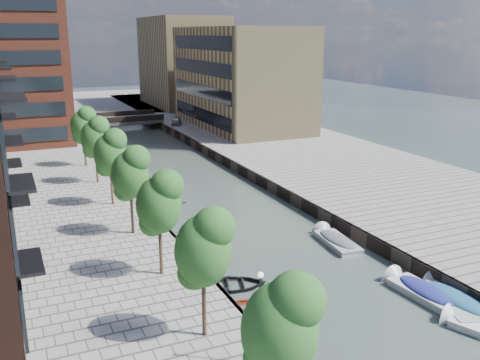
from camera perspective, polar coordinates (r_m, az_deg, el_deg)
water at (r=53.60m, az=-6.06°, el=-0.00°), size 300.00×300.00×0.00m
quay_right at (r=60.16m, az=8.57°, el=2.11°), size 20.00×140.00×1.00m
quay_wall_left at (r=52.00m, az=-12.47°, el=-0.20°), size 0.25×140.00×1.00m
quay_wall_right at (r=55.57m, az=-0.09°, el=1.17°), size 0.25×140.00×1.00m
far_closure at (r=111.20m, az=-15.86°, el=7.78°), size 80.00×40.00×1.00m
tan_block_near at (r=78.23m, az=-0.01°, el=10.89°), size 12.00×25.00×14.00m
tan_block_far at (r=102.41m, az=-6.09°, el=12.44°), size 12.00×20.00×16.00m
bridge at (r=83.72m, az=-12.98°, el=6.24°), size 13.00×6.00×1.30m
tree_0 at (r=17.50m, az=4.25°, el=-15.06°), size 2.50×2.50×5.95m
tree_1 at (r=23.25m, az=-3.98°, el=-7.04°), size 2.50×2.50×5.95m
tree_2 at (r=29.54m, az=-8.68°, el=-2.23°), size 2.50×2.50×5.95m
tree_3 at (r=36.09m, az=-11.68°, el=0.87°), size 2.50×2.50×5.95m
tree_4 at (r=42.79m, az=-13.75°, el=3.01°), size 2.50×2.50×5.95m
tree_5 at (r=49.57m, az=-15.27°, el=4.57°), size 2.50×2.50×5.95m
tree_6 at (r=56.40m, az=-16.42°, el=5.75°), size 2.50×2.50×5.95m
lamp_0 at (r=22.00m, az=2.17°, el=-13.59°), size 0.24×0.24×4.12m
lamp_1 at (r=35.93m, az=-9.15°, el=-2.04°), size 0.24×0.24×4.12m
lamp_2 at (r=51.09m, az=-13.87°, el=2.92°), size 0.24×0.24×4.12m
sloop_1 at (r=31.42m, az=-0.80°, el=-11.40°), size 4.64×3.86×0.83m
sloop_2 at (r=28.82m, az=0.59°, el=-14.05°), size 4.29×3.16×0.86m
sloop_3 at (r=45.52m, az=-8.09°, el=-2.88°), size 4.36×3.22×0.87m
sloop_4 at (r=51.11m, az=-10.92°, el=-0.97°), size 5.64×4.78×0.99m
motorboat_0 at (r=32.00m, az=21.79°, el=-11.65°), size 3.58×5.46×1.73m
motorboat_3 at (r=32.22m, az=18.63°, el=-11.16°), size 2.05×5.02×1.64m
motorboat_4 at (r=38.11m, az=10.04°, el=-6.36°), size 2.10×4.83×1.56m
car at (r=80.40m, az=-6.83°, el=6.30°), size 2.44×3.69×1.17m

